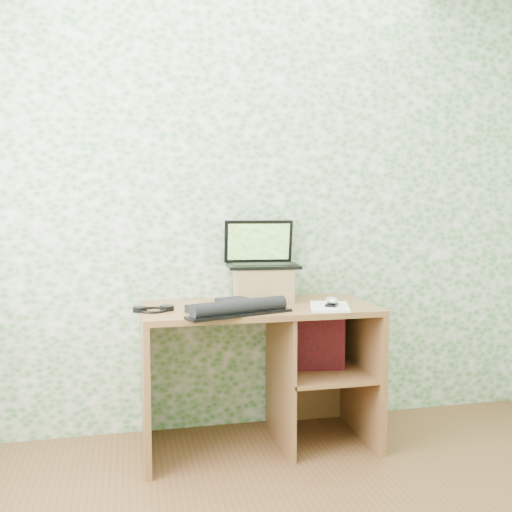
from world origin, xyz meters
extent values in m
plane|color=white|center=(0.00, 1.75, 1.30)|extent=(3.50, 0.00, 3.50)
cube|color=brown|center=(0.00, 1.44, 0.73)|extent=(1.20, 0.60, 0.03)
cube|color=brown|center=(-0.58, 1.44, 0.36)|extent=(0.03, 0.60, 0.72)
cube|color=brown|center=(0.58, 1.44, 0.36)|extent=(0.03, 0.60, 0.72)
cube|color=brown|center=(0.12, 1.44, 0.36)|extent=(0.02, 0.56, 0.72)
cube|color=brown|center=(0.35, 1.44, 0.38)|extent=(0.46, 0.56, 0.02)
cube|color=brown|center=(0.36, 1.73, 0.36)|extent=(0.48, 0.02, 0.72)
cube|color=olive|center=(0.06, 1.58, 0.84)|extent=(0.32, 0.28, 0.18)
cube|color=black|center=(0.06, 1.58, 0.94)|extent=(0.40, 0.29, 0.02)
cube|color=black|center=(0.06, 1.57, 0.95)|extent=(0.34, 0.17, 0.00)
cube|color=black|center=(0.06, 1.69, 1.07)|extent=(0.39, 0.09, 0.24)
cube|color=#26631C|center=(0.06, 1.68, 1.07)|extent=(0.35, 0.07, 0.20)
cube|color=black|center=(-0.15, 1.32, 0.77)|extent=(0.50, 0.31, 0.04)
cube|color=black|center=(-0.15, 1.32, 0.78)|extent=(0.19, 0.19, 0.06)
cylinder|color=black|center=(-0.15, 1.20, 0.79)|extent=(0.49, 0.23, 0.07)
cube|color=black|center=(-0.15, 1.19, 0.76)|extent=(0.54, 0.27, 0.01)
torus|color=black|center=(-0.54, 1.39, 0.76)|extent=(0.15, 0.15, 0.01)
cylinder|color=black|center=(-0.61, 1.39, 0.76)|extent=(0.07, 0.07, 0.02)
cylinder|color=black|center=(-0.48, 1.39, 0.76)|extent=(0.07, 0.07, 0.02)
cube|color=white|center=(0.34, 1.29, 0.76)|extent=(0.26, 0.32, 0.01)
ellipsoid|color=silver|center=(0.35, 1.28, 0.78)|extent=(0.11, 0.12, 0.03)
cylinder|color=black|center=(0.37, 1.36, 0.77)|extent=(0.05, 0.11, 0.01)
cube|color=maroon|center=(0.33, 1.44, 0.56)|extent=(0.29, 0.13, 0.34)
camera|label=1|loc=(-0.66, -1.43, 1.27)|focal=40.00mm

